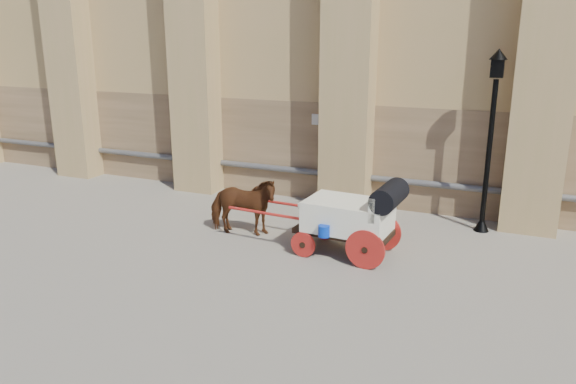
% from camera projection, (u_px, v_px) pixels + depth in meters
% --- Properties ---
extents(ground, '(90.00, 90.00, 0.00)m').
position_uv_depth(ground, '(339.00, 255.00, 13.09)').
color(ground, gray).
rests_on(ground, ground).
extents(horse, '(1.95, 1.16, 1.54)m').
position_uv_depth(horse, '(243.00, 206.00, 14.20)').
color(horse, '#552D12').
rests_on(horse, ground).
extents(carriage, '(4.24, 1.53, 1.83)m').
position_uv_depth(carriage, '(354.00, 215.00, 12.83)').
color(carriage, black).
rests_on(carriage, ground).
extents(street_lamp, '(0.43, 0.43, 4.63)m').
position_uv_depth(street_lamp, '(490.00, 137.00, 14.01)').
color(street_lamp, black).
rests_on(street_lamp, ground).
extents(drain_grate_near, '(0.42, 0.42, 0.01)m').
position_uv_depth(drain_grate_near, '(357.00, 258.00, 12.92)').
color(drain_grate_near, black).
rests_on(drain_grate_near, ground).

